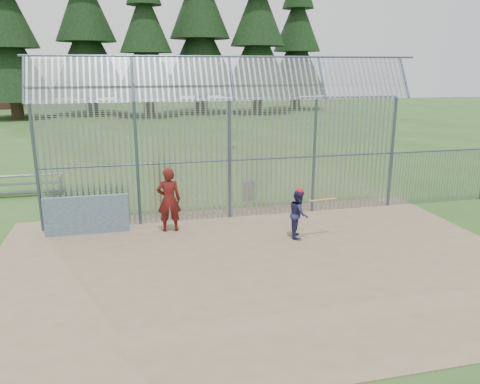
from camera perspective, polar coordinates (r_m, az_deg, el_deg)
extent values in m
plane|color=#2D511E|center=(12.87, 2.08, -7.86)|extent=(120.00, 120.00, 0.00)
cube|color=#756047|center=(12.42, 2.70, -8.68)|extent=(14.00, 10.00, 0.02)
cube|color=#38566B|center=(15.04, -18.17, -2.69)|extent=(2.50, 0.12, 1.20)
imported|color=#22244F|center=(14.11, 7.17, -2.65)|extent=(0.74, 0.84, 1.45)
imported|color=maroon|center=(14.59, -8.67, -0.95)|extent=(0.77, 0.53, 2.02)
imported|color=gray|center=(29.73, -1.14, 6.73)|extent=(0.83, 0.68, 1.45)
sphere|color=red|center=(13.91, 7.26, 0.12)|extent=(0.23, 0.23, 0.23)
cylinder|color=#AA7F4C|center=(14.11, 10.10, -0.96)|extent=(0.85, 0.16, 0.07)
sphere|color=#AA7F4C|center=(13.94, 8.48, -1.07)|extent=(0.09, 0.09, 0.09)
sphere|color=white|center=(14.42, 10.46, -0.96)|extent=(0.09, 0.09, 0.09)
cylinder|color=#94969C|center=(18.06, 1.04, 0.09)|extent=(0.52, 0.52, 0.70)
cylinder|color=#9EA0A5|center=(17.97, 1.04, 1.23)|extent=(0.56, 0.56, 0.05)
sphere|color=#9EA0A5|center=(17.96, 1.04, 1.38)|extent=(0.10, 0.10, 0.10)
cube|color=slate|center=(20.48, -24.99, 0.02)|extent=(3.00, 0.25, 0.05)
cube|color=gray|center=(20.76, -24.88, 0.93)|extent=(3.00, 0.25, 0.05)
cube|color=slate|center=(21.04, -24.78, 1.82)|extent=(3.00, 0.25, 0.05)
cube|color=slate|center=(20.54, -21.03, 0.91)|extent=(0.06, 0.90, 0.70)
cylinder|color=#47566B|center=(15.47, -23.58, 2.57)|extent=(0.10, 0.10, 4.00)
cylinder|color=#47566B|center=(15.22, -12.41, 3.29)|extent=(0.10, 0.10, 4.00)
cylinder|color=#47566B|center=(15.55, -1.28, 3.88)|extent=(0.10, 0.10, 4.00)
cylinder|color=#47566B|center=(16.43, 9.03, 4.30)|extent=(0.10, 0.10, 4.00)
cylinder|color=#47566B|center=(17.78, 18.05, 4.56)|extent=(0.10, 0.10, 4.00)
cylinder|color=#47566B|center=(15.29, -1.33, 11.26)|extent=(12.00, 0.07, 0.07)
cylinder|color=#47566B|center=(15.55, -1.28, 3.88)|extent=(12.00, 0.06, 0.06)
cube|color=gray|center=(15.55, -1.28, 3.88)|extent=(12.00, 0.02, 4.00)
cube|color=gray|center=(14.90, -1.03, 13.66)|extent=(12.00, 0.77, 1.31)
cylinder|color=#47566B|center=(17.97, 17.79, 1.42)|extent=(0.08, 0.08, 2.00)
cylinder|color=#332319|center=(52.66, -25.59, 9.77)|extent=(1.19, 1.19, 3.06)
cone|color=black|center=(52.80, -26.70, 19.14)|extent=(7.48, 7.48, 13.94)
cylinder|color=#332319|center=(54.65, -17.68, 10.85)|extent=(1.33, 1.33, 3.42)
cone|color=black|center=(54.93, -18.53, 20.96)|extent=(8.36, 8.36, 15.58)
cylinder|color=#332319|center=(50.59, -11.06, 10.68)|extent=(1.12, 1.12, 2.88)
cone|color=black|center=(50.68, -11.54, 19.91)|extent=(7.04, 7.04, 13.12)
cylinder|color=#332319|center=(54.14, -4.75, 11.55)|extent=(1.40, 1.40, 3.60)
cone|color=black|center=(54.50, -5.00, 22.32)|extent=(8.80, 8.80, 16.40)
cylinder|color=#332319|center=(53.45, 2.09, 11.35)|extent=(1.26, 1.26, 3.24)
cone|color=black|center=(53.66, 2.19, 21.18)|extent=(7.92, 7.92, 14.76)
cylinder|color=#332319|center=(59.09, 6.77, 11.52)|extent=(1.19, 1.19, 3.06)
cone|color=black|center=(59.21, 7.04, 19.92)|extent=(7.48, 7.48, 13.94)
cube|color=#B2A58C|center=(70.01, -21.11, 12.38)|extent=(8.00, 7.00, 6.00)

